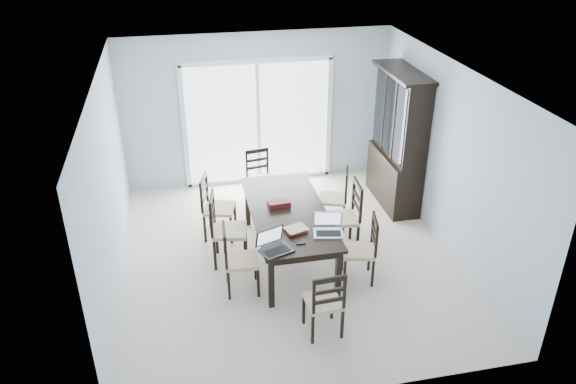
# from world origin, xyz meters

# --- Properties ---
(floor) EXTENTS (5.00, 5.00, 0.00)m
(floor) POSITION_xyz_m (0.00, 0.00, 0.00)
(floor) COLOR beige
(floor) RESTS_ON ground
(ceiling) EXTENTS (5.00, 5.00, 0.00)m
(ceiling) POSITION_xyz_m (0.00, 0.00, 2.60)
(ceiling) COLOR white
(ceiling) RESTS_ON back_wall
(back_wall) EXTENTS (4.50, 0.02, 2.60)m
(back_wall) POSITION_xyz_m (0.00, 2.50, 1.30)
(back_wall) COLOR #A7BAC7
(back_wall) RESTS_ON floor
(wall_left) EXTENTS (0.02, 5.00, 2.60)m
(wall_left) POSITION_xyz_m (-2.25, 0.00, 1.30)
(wall_left) COLOR #A7BAC7
(wall_left) RESTS_ON floor
(wall_right) EXTENTS (0.02, 5.00, 2.60)m
(wall_right) POSITION_xyz_m (2.25, 0.00, 1.30)
(wall_right) COLOR #A7BAC7
(wall_right) RESTS_ON floor
(balcony) EXTENTS (4.50, 2.00, 0.10)m
(balcony) POSITION_xyz_m (0.00, 3.50, -0.05)
(balcony) COLOR gray
(balcony) RESTS_ON ground
(railing) EXTENTS (4.50, 0.06, 1.10)m
(railing) POSITION_xyz_m (0.00, 4.50, 0.55)
(railing) COLOR #99999E
(railing) RESTS_ON balcony
(dining_table) EXTENTS (1.00, 2.20, 0.75)m
(dining_table) POSITION_xyz_m (0.00, 0.00, 0.67)
(dining_table) COLOR black
(dining_table) RESTS_ON floor
(china_hutch) EXTENTS (0.50, 1.38, 2.20)m
(china_hutch) POSITION_xyz_m (2.02, 1.25, 1.07)
(china_hutch) COLOR black
(china_hutch) RESTS_ON floor
(sliding_door) EXTENTS (2.52, 0.05, 2.18)m
(sliding_door) POSITION_xyz_m (0.00, 2.48, 1.09)
(sliding_door) COLOR silver
(sliding_door) RESTS_ON floor
(chair_left_near) EXTENTS (0.44, 0.43, 1.08)m
(chair_left_near) POSITION_xyz_m (-0.81, -0.58, 0.57)
(chair_left_near) COLOR black
(chair_left_near) RESTS_ON floor
(chair_left_mid) EXTENTS (0.53, 0.51, 1.19)m
(chair_left_mid) POSITION_xyz_m (-0.89, 0.09, 0.63)
(chair_left_mid) COLOR black
(chair_left_mid) RESTS_ON floor
(chair_left_far) EXTENTS (0.53, 0.52, 1.13)m
(chair_left_far) POSITION_xyz_m (-0.96, 0.79, 0.60)
(chair_left_far) COLOR black
(chair_left_far) RESTS_ON floor
(chair_right_near) EXTENTS (0.48, 0.47, 1.06)m
(chair_right_near) POSITION_xyz_m (0.87, -0.68, 0.56)
(chair_right_near) COLOR black
(chair_right_near) RESTS_ON floor
(chair_right_mid) EXTENTS (0.48, 0.47, 1.18)m
(chair_right_mid) POSITION_xyz_m (0.88, 0.08, 0.63)
(chair_right_mid) COLOR black
(chair_right_mid) RESTS_ON floor
(chair_right_far) EXTENTS (0.51, 0.51, 1.06)m
(chair_right_far) POSITION_xyz_m (0.93, 0.73, 0.56)
(chair_right_far) COLOR black
(chair_right_far) RESTS_ON floor
(chair_end_near) EXTENTS (0.41, 0.42, 1.03)m
(chair_end_near) POSITION_xyz_m (0.08, -1.64, 0.55)
(chair_end_near) COLOR black
(chair_end_near) RESTS_ON floor
(chair_end_far) EXTENTS (0.45, 0.46, 1.04)m
(chair_end_far) POSITION_xyz_m (-0.13, 1.68, 0.55)
(chair_end_far) COLOR black
(chair_end_far) RESTS_ON floor
(laptop_dark) EXTENTS (0.44, 0.37, 0.25)m
(laptop_dark) POSITION_xyz_m (-0.34, -0.93, 0.81)
(laptop_dark) COLOR black
(laptop_dark) RESTS_ON dining_table
(laptop_silver) EXTENTS (0.41, 0.33, 0.25)m
(laptop_silver) POSITION_xyz_m (0.37, -0.69, 0.81)
(laptop_silver) COLOR silver
(laptop_silver) RESTS_ON dining_table
(book_stack) EXTENTS (0.33, 0.29, 0.05)m
(book_stack) POSITION_xyz_m (-0.02, -0.53, 0.77)
(book_stack) COLOR maroon
(book_stack) RESTS_ON dining_table
(cell_phone) EXTENTS (0.12, 0.06, 0.01)m
(cell_phone) POSITION_xyz_m (-0.02, -0.83, 0.76)
(cell_phone) COLOR black
(cell_phone) RESTS_ON dining_table
(game_box) EXTENTS (0.31, 0.17, 0.07)m
(game_box) POSITION_xyz_m (-0.10, 0.14, 0.79)
(game_box) COLOR #480F0E
(game_box) RESTS_ON dining_table
(hot_tub) EXTENTS (1.83, 1.64, 0.94)m
(hot_tub) POSITION_xyz_m (-0.70, 3.60, 0.47)
(hot_tub) COLOR maroon
(hot_tub) RESTS_ON balcony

